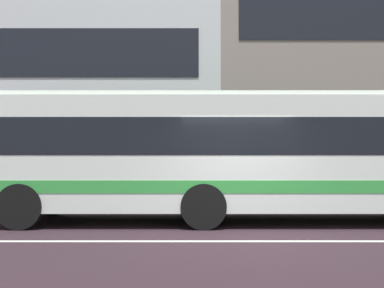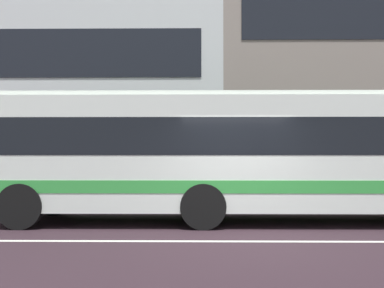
{
  "view_description": "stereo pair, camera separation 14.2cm",
  "coord_description": "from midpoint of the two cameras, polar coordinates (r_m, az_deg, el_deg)",
  "views": [
    {
      "loc": [
        -0.99,
        -8.68,
        1.59
      ],
      "look_at": [
        -1.0,
        2.98,
        1.9
      ],
      "focal_mm": 43.28,
      "sensor_mm": 36.0,
      "label": 1
    },
    {
      "loc": [
        -0.85,
        -8.68,
        1.59
      ],
      "look_at": [
        -1.0,
        2.98,
        1.9
      ],
      "focal_mm": 43.28,
      "sensor_mm": 36.0,
      "label": 2
    }
  ],
  "objects": [
    {
      "name": "ground_plane",
      "position": [
        8.88,
        6.14,
        -11.85
      ],
      "size": [
        160.0,
        160.0,
        0.0
      ],
      "primitive_type": "plane",
      "color": "#2F2027"
    },
    {
      "name": "transit_bus",
      "position": [
        11.32,
        4.53,
        -1.03
      ],
      "size": [
        11.43,
        2.71,
        3.06
      ],
      "color": "silver",
      "rests_on": "ground_plane"
    },
    {
      "name": "hedge_row_far",
      "position": [
        15.36,
        5.27,
        -5.26
      ],
      "size": [
        17.09,
        1.1,
        1.19
      ],
      "primitive_type": "cube",
      "color": "#1C4A17",
      "rests_on": "ground_plane"
    },
    {
      "name": "lane_centre_line",
      "position": [
        8.87,
        6.14,
        -11.83
      ],
      "size": [
        60.0,
        0.16,
        0.01
      ],
      "primitive_type": "cube",
      "color": "silver",
      "rests_on": "ground_plane"
    }
  ]
}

